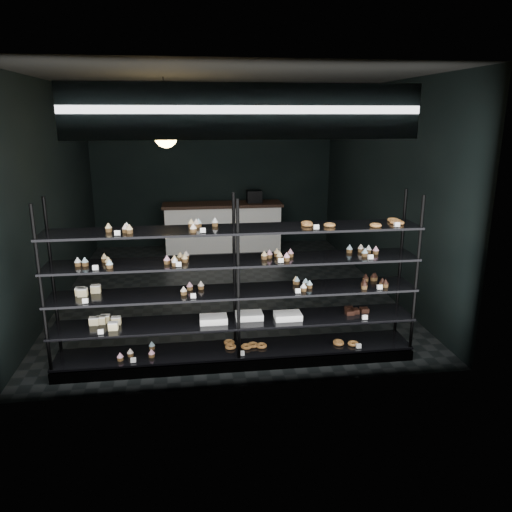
% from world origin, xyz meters
% --- Properties ---
extents(room, '(5.01, 6.01, 3.20)m').
position_xyz_m(room, '(0.00, 0.00, 1.60)').
color(room, black).
rests_on(room, ground).
extents(display_shelf, '(4.00, 0.50, 1.91)m').
position_xyz_m(display_shelf, '(-0.08, -2.45, 0.63)').
color(display_shelf, black).
rests_on(display_shelf, room).
extents(signage, '(3.30, 0.05, 0.50)m').
position_xyz_m(signage, '(0.00, -2.93, 2.75)').
color(signage, '#0E0B3A').
rests_on(signage, room).
extents(pendant_lamp, '(0.30, 0.30, 0.88)m').
position_xyz_m(pendant_lamp, '(-0.80, -0.85, 2.45)').
color(pendant_lamp, black).
rests_on(pendant_lamp, room).
extents(service_counter, '(2.43, 0.65, 1.23)m').
position_xyz_m(service_counter, '(0.15, 2.50, 0.50)').
color(service_counter, white).
rests_on(service_counter, room).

